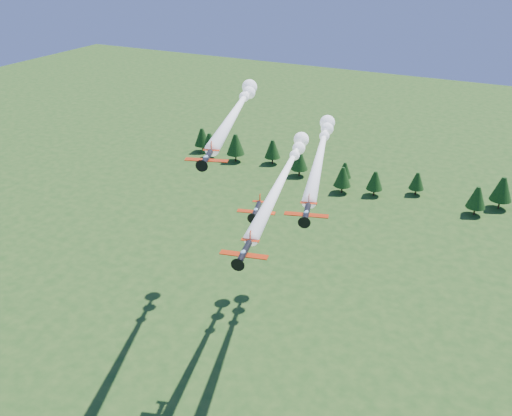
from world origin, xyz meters
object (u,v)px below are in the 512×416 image
at_px(plane_left, 238,108).
at_px(plane_slot, 257,210).
at_px(plane_right, 321,150).
at_px(plane_lead, 285,174).

relative_size(plane_left, plane_slot, 6.58).
distance_m(plane_right, plane_slot, 25.93).
distance_m(plane_left, plane_slot, 28.47).
bearing_deg(plane_right, plane_lead, -136.78).
bearing_deg(plane_lead, plane_slot, -96.24).
bearing_deg(plane_right, plane_slot, -112.50).
height_order(plane_left, plane_slot, plane_left).
distance_m(plane_lead, plane_slot, 17.41).
xyz_separation_m(plane_right, plane_slot, (-2.80, -25.51, -3.76)).
xyz_separation_m(plane_lead, plane_right, (4.85, 8.22, 3.35)).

